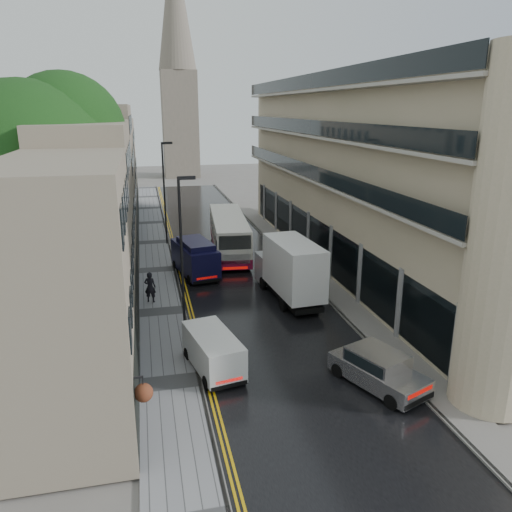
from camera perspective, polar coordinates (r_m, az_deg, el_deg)
name	(u,v)px	position (r m, az deg, el deg)	size (l,w,h in m)	color
road	(233,266)	(39.08, -2.63, -1.11)	(9.00, 85.00, 0.02)	black
left_sidewalk	(157,270)	(38.53, -11.23, -1.60)	(2.70, 85.00, 0.12)	gray
right_sidewalk	(299,261)	(40.32, 4.94, -0.52)	(1.80, 85.00, 0.12)	slate
old_shop_row	(103,189)	(39.73, -17.07, 7.35)	(4.50, 56.00, 12.00)	gray
modern_block	(369,175)	(39.27, 12.79, 9.05)	(8.00, 40.00, 14.00)	#C2AE90
church_spire	(177,58)	(91.80, -8.99, 21.46)	(6.40, 6.40, 40.00)	slate
tree_near	(32,201)	(30.20, -24.22, 5.74)	(10.56, 10.56, 13.89)	black
tree_far	(70,181)	(42.94, -20.52, 7.99)	(9.24, 9.24, 12.46)	black
cream_bus	(217,245)	(39.02, -4.51, 1.26)	(2.63, 11.58, 3.16)	silver
white_lorry	(283,280)	(29.85, 3.15, -2.72)	(2.28, 7.61, 3.99)	white
silver_hatchback	(393,391)	(21.67, 15.36, -14.62)	(1.95, 4.45, 1.67)	#B4B3B8
white_van	(206,370)	(22.31, -5.69, -12.79)	(1.78, 4.15, 1.88)	white
navy_van	(189,265)	(34.86, -7.62, -1.06)	(2.16, 5.39, 2.75)	black
pedestrian	(150,287)	(31.95, -12.01, -3.50)	(0.72, 0.47, 1.96)	black
lamp_post_near	(182,255)	(27.03, -8.50, 0.11)	(0.94, 0.21, 8.34)	black
lamp_post_far	(164,194)	(44.85, -10.42, 6.94)	(1.00, 0.22, 8.91)	#232325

